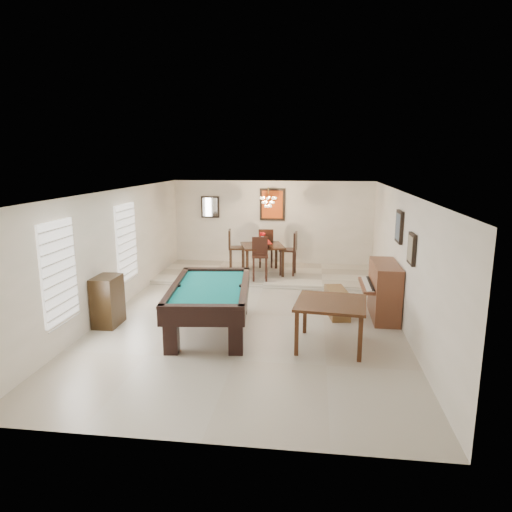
% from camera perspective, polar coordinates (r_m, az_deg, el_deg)
% --- Properties ---
extents(ground_plane, '(6.00, 9.00, 0.02)m').
position_cam_1_polar(ground_plane, '(9.76, -0.45, -7.41)').
color(ground_plane, beige).
extents(wall_back, '(6.00, 0.04, 2.60)m').
position_cam_1_polar(wall_back, '(13.81, 2.06, 3.99)').
color(wall_back, silver).
rests_on(wall_back, ground_plane).
extents(wall_front, '(6.00, 0.04, 2.60)m').
position_cam_1_polar(wall_front, '(5.17, -7.31, -10.24)').
color(wall_front, silver).
rests_on(wall_front, ground_plane).
extents(wall_left, '(0.04, 9.00, 2.60)m').
position_cam_1_polar(wall_left, '(10.24, -17.33, 0.57)').
color(wall_left, silver).
rests_on(wall_left, ground_plane).
extents(wall_right, '(0.04, 9.00, 2.60)m').
position_cam_1_polar(wall_right, '(9.49, 17.79, -0.35)').
color(wall_right, silver).
rests_on(wall_right, ground_plane).
extents(ceiling, '(6.00, 9.00, 0.04)m').
position_cam_1_polar(ceiling, '(9.22, -0.48, 8.05)').
color(ceiling, white).
rests_on(ceiling, wall_back).
extents(dining_step, '(6.00, 2.50, 0.12)m').
position_cam_1_polar(dining_step, '(12.83, 1.50, -2.29)').
color(dining_step, beige).
rests_on(dining_step, ground_plane).
extents(window_left_front, '(0.06, 1.00, 1.70)m').
position_cam_1_polar(window_left_front, '(8.31, -23.42, -1.80)').
color(window_left_front, white).
rests_on(window_left_front, wall_left).
extents(window_left_rear, '(0.06, 1.00, 1.70)m').
position_cam_1_polar(window_left_rear, '(10.75, -15.91, 1.72)').
color(window_left_rear, white).
rests_on(window_left_rear, wall_left).
extents(pool_table, '(1.71, 2.78, 0.88)m').
position_cam_1_polar(pool_table, '(8.81, -5.73, -6.57)').
color(pool_table, black).
rests_on(pool_table, ground_plane).
extents(square_table, '(1.32, 1.32, 0.82)m').
position_cam_1_polar(square_table, '(8.18, 9.29, -8.39)').
color(square_table, '#331A0C').
rests_on(square_table, ground_plane).
extents(upright_piano, '(0.78, 1.39, 1.15)m').
position_cam_1_polar(upright_piano, '(9.79, 14.96, -4.17)').
color(upright_piano, brown).
rests_on(upright_piano, ground_plane).
extents(piano_bench, '(0.54, 1.03, 0.54)m').
position_cam_1_polar(piano_bench, '(9.82, 10.09, -5.74)').
color(piano_bench, brown).
rests_on(piano_bench, ground_plane).
extents(apothecary_chest, '(0.44, 0.66, 1.00)m').
position_cam_1_polar(apothecary_chest, '(9.50, -18.06, -5.36)').
color(apothecary_chest, black).
rests_on(apothecary_chest, ground_plane).
extents(dining_table, '(1.36, 1.36, 0.92)m').
position_cam_1_polar(dining_table, '(12.61, 0.80, -0.12)').
color(dining_table, black).
rests_on(dining_table, dining_step).
extents(flower_vase, '(0.15, 0.15, 0.24)m').
position_cam_1_polar(flower_vase, '(12.50, 0.81, 2.48)').
color(flower_vase, red).
rests_on(flower_vase, dining_table).
extents(dining_chair_south, '(0.46, 0.46, 1.12)m').
position_cam_1_polar(dining_chair_south, '(11.87, 0.50, -0.41)').
color(dining_chair_south, black).
rests_on(dining_chair_south, dining_step).
extents(dining_chair_north, '(0.46, 0.46, 1.14)m').
position_cam_1_polar(dining_chair_north, '(13.34, 1.25, 1.05)').
color(dining_chair_north, black).
rests_on(dining_chair_north, dining_step).
extents(dining_chair_west, '(0.50, 0.50, 1.21)m').
position_cam_1_polar(dining_chair_west, '(12.66, -2.38, 0.59)').
color(dining_chair_west, black).
rests_on(dining_chair_west, dining_step).
extents(dining_chair_east, '(0.48, 0.48, 1.19)m').
position_cam_1_polar(dining_chair_east, '(12.48, 4.02, 0.35)').
color(dining_chair_east, black).
rests_on(dining_chair_east, dining_step).
extents(chandelier, '(0.44, 0.44, 0.60)m').
position_cam_1_polar(chandelier, '(12.42, 1.53, 7.26)').
color(chandelier, '#FFE5B2').
rests_on(chandelier, ceiling).
extents(back_painting, '(0.75, 0.06, 0.95)m').
position_cam_1_polar(back_painting, '(13.70, 2.06, 6.45)').
color(back_painting, '#D84C14').
rests_on(back_painting, wall_back).
extents(back_mirror, '(0.55, 0.06, 0.65)m').
position_cam_1_polar(back_mirror, '(14.01, -5.75, 6.11)').
color(back_mirror, white).
rests_on(back_mirror, wall_back).
extents(right_picture_upper, '(0.06, 0.55, 0.65)m').
position_cam_1_polar(right_picture_upper, '(9.67, 17.48, 3.51)').
color(right_picture_upper, slate).
rests_on(right_picture_upper, wall_right).
extents(right_picture_lower, '(0.06, 0.45, 0.55)m').
position_cam_1_polar(right_picture_lower, '(8.44, 18.89, 0.85)').
color(right_picture_lower, gray).
rests_on(right_picture_lower, wall_right).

